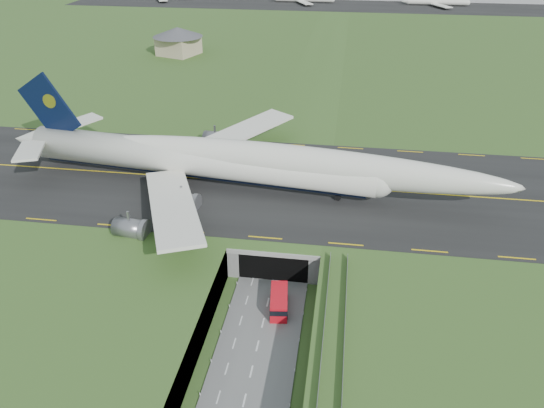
# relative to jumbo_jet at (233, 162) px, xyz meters

# --- Properties ---
(ground) EXTENTS (900.00, 900.00, 0.00)m
(ground) POSITION_rel_jumbo_jet_xyz_m (11.46, -29.98, -11.91)
(ground) COLOR #344E1F
(ground) RESTS_ON ground
(airfield_deck) EXTENTS (800.00, 800.00, 6.00)m
(airfield_deck) POSITION_rel_jumbo_jet_xyz_m (11.46, -29.98, -8.91)
(airfield_deck) COLOR gray
(airfield_deck) RESTS_ON ground
(trench_road) EXTENTS (12.00, 75.00, 0.20)m
(trench_road) POSITION_rel_jumbo_jet_xyz_m (11.46, -37.48, -11.81)
(trench_road) COLOR slate
(trench_road) RESTS_ON ground
(taxiway) EXTENTS (800.00, 44.00, 0.18)m
(taxiway) POSITION_rel_jumbo_jet_xyz_m (11.46, 3.02, -5.82)
(taxiway) COLOR black
(taxiway) RESTS_ON airfield_deck
(tunnel_portal) EXTENTS (17.00, 22.30, 6.00)m
(tunnel_portal) POSITION_rel_jumbo_jet_xyz_m (11.46, -13.27, -8.57)
(tunnel_portal) COLOR gray
(tunnel_portal) RESTS_ON ground
(guideway) EXTENTS (3.00, 53.00, 7.05)m
(guideway) POSITION_rel_jumbo_jet_xyz_m (22.46, -49.09, -6.59)
(guideway) COLOR #A8A8A3
(guideway) RESTS_ON ground
(jumbo_jet) EXTENTS (105.98, 65.69, 21.87)m
(jumbo_jet) POSITION_rel_jumbo_jet_xyz_m (0.00, 0.00, 0.00)
(jumbo_jet) COLOR white
(jumbo_jet) RESTS_ON ground
(shuttle_tram) EXTENTS (3.55, 7.51, 2.97)m
(shuttle_tram) POSITION_rel_jumbo_jet_xyz_m (13.47, -29.26, -10.28)
(shuttle_tram) COLOR red
(shuttle_tram) RESTS_ON ground
(service_building) EXTENTS (24.58, 24.58, 10.49)m
(service_building) POSITION_rel_jumbo_jet_xyz_m (-44.96, 108.03, 0.31)
(service_building) COLOR tan
(service_building) RESTS_ON ground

